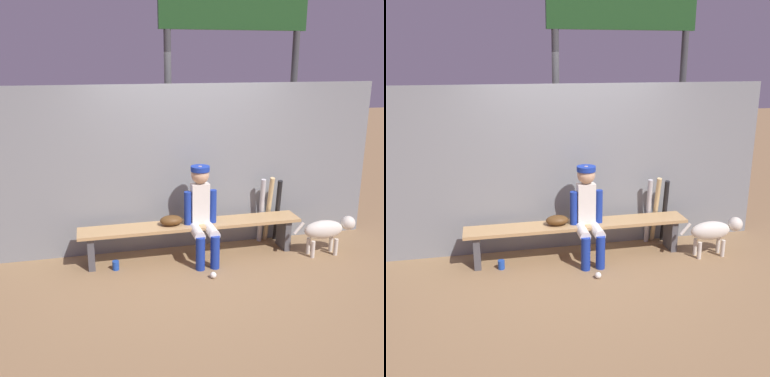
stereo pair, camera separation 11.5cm
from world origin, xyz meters
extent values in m
plane|color=olive|center=(0.00, 0.00, 0.00)|extent=(30.00, 30.00, 0.00)
cube|color=gray|center=(0.00, 0.36, 1.06)|extent=(5.13, 0.03, 2.13)
cube|color=tan|center=(0.00, 0.00, 0.43)|extent=(2.79, 0.36, 0.04)
cube|color=#4C4C51|center=(-1.24, 0.00, 0.20)|extent=(0.08, 0.29, 0.41)
cube|color=#4C4C51|center=(1.24, 0.00, 0.20)|extent=(0.08, 0.29, 0.41)
cube|color=silver|center=(0.10, 0.00, 0.70)|extent=(0.22, 0.13, 0.51)
sphere|color=tan|center=(0.10, 0.00, 1.06)|extent=(0.22, 0.22, 0.22)
cylinder|color=#193399|center=(0.10, 0.00, 1.14)|extent=(0.23, 0.23, 0.06)
cylinder|color=silver|center=(0.01, -0.19, 0.41)|extent=(0.13, 0.38, 0.13)
cylinder|color=#193399|center=(0.01, -0.38, 0.20)|extent=(0.11, 0.11, 0.41)
cylinder|color=#193399|center=(-0.06, -0.02, 0.65)|extent=(0.09, 0.09, 0.43)
cylinder|color=silver|center=(0.19, -0.19, 0.41)|extent=(0.13, 0.38, 0.13)
cylinder|color=#193399|center=(0.19, -0.38, 0.20)|extent=(0.11, 0.11, 0.41)
cylinder|color=#193399|center=(0.26, -0.02, 0.65)|extent=(0.09, 0.09, 0.43)
ellipsoid|color=#593819|center=(-0.26, 0.00, 0.51)|extent=(0.28, 0.20, 0.12)
cylinder|color=#B7B7BC|center=(1.01, 0.24, 0.45)|extent=(0.07, 0.15, 0.90)
cylinder|color=tan|center=(1.12, 0.24, 0.46)|extent=(0.07, 0.24, 0.93)
cylinder|color=black|center=(1.24, 0.23, 0.44)|extent=(0.09, 0.19, 0.88)
sphere|color=white|center=(0.10, -0.63, 0.04)|extent=(0.07, 0.07, 0.07)
cylinder|color=#1E47AD|center=(-0.97, -0.15, 0.06)|extent=(0.08, 0.08, 0.11)
cylinder|color=#1E47AD|center=(0.04, 0.04, 0.50)|extent=(0.08, 0.08, 0.11)
cylinder|color=#3F3F42|center=(-0.06, 1.19, 1.40)|extent=(0.10, 0.10, 2.79)
cylinder|color=#3F3F42|center=(1.83, 1.19, 1.40)|extent=(0.10, 0.10, 2.79)
ellipsoid|color=beige|center=(1.63, -0.33, 0.34)|extent=(0.52, 0.20, 0.24)
sphere|color=beige|center=(1.97, -0.33, 0.40)|extent=(0.18, 0.18, 0.18)
cylinder|color=beige|center=(1.29, -0.33, 0.39)|extent=(0.15, 0.04, 0.16)
cylinder|color=beige|center=(1.79, -0.27, 0.11)|extent=(0.05, 0.05, 0.22)
cylinder|color=beige|center=(1.79, -0.39, 0.11)|extent=(0.05, 0.05, 0.22)
cylinder|color=beige|center=(1.47, -0.27, 0.11)|extent=(0.05, 0.05, 0.22)
cylinder|color=beige|center=(1.47, -0.39, 0.11)|extent=(0.05, 0.05, 0.22)
camera|label=1|loc=(-1.21, -5.08, 2.43)|focal=41.92mm
camera|label=2|loc=(-1.10, -5.10, 2.43)|focal=41.92mm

